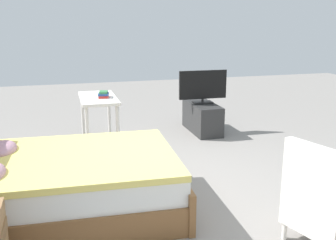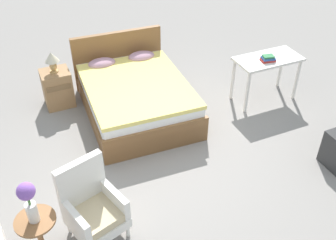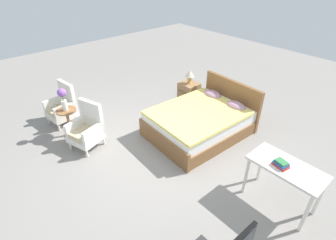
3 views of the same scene
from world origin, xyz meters
name	(u,v)px [view 2 (image 2 of 3)]	position (x,y,z in m)	size (l,w,h in m)	color
ground_plane	(170,153)	(0.00, 0.00, 0.00)	(16.00, 16.00, 0.00)	gray
bed	(135,95)	(-0.09, 1.13, 0.30)	(1.61, 2.10, 0.96)	brown
armchair_by_window_right	(93,208)	(-1.28, -0.86, 0.37)	(0.68, 0.68, 0.92)	white
side_table	(39,235)	(-1.86, -0.99, 0.38)	(0.40, 0.40, 0.61)	#936038
flower_vase	(28,199)	(-1.86, -0.99, 0.91)	(0.17, 0.17, 0.48)	silver
nightstand	(58,88)	(-1.14, 1.82, 0.30)	(0.44, 0.41, 0.60)	#997047
table_lamp	(52,59)	(-1.14, 1.82, 0.81)	(0.22, 0.22, 0.33)	tan
vanity_desk	(267,64)	(1.96, 0.63, 0.63)	(1.04, 0.52, 0.75)	silver
book_stack	(268,58)	(1.89, 0.56, 0.79)	(0.23, 0.18, 0.09)	#AD2823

